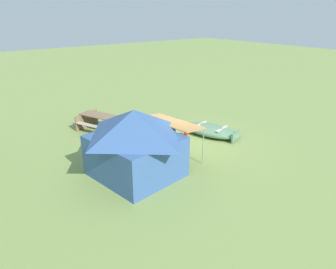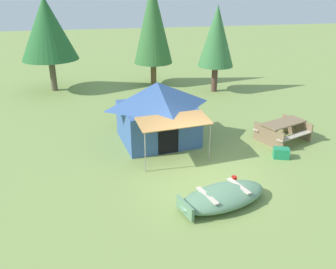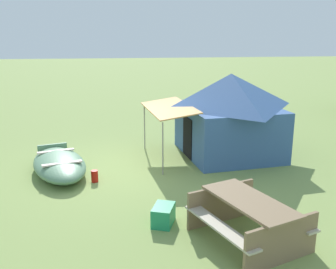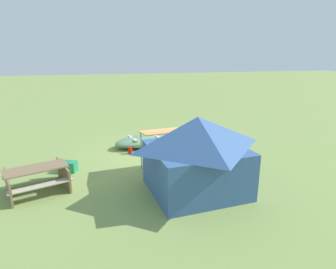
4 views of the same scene
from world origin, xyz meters
name	(u,v)px [view 4 (image 4 of 4)]	position (x,y,z in m)	size (l,w,h in m)	color
ground_plane	(154,157)	(0.00, 0.00, 0.00)	(80.00, 80.00, 0.00)	#81984F
beached_rowboat	(144,140)	(0.19, -1.54, 0.25)	(2.92, 1.96, 0.48)	slate
canvas_cabin_tent	(197,153)	(-0.83, 3.13, 1.22)	(3.28, 4.02, 2.35)	#3A5D98
picnic_table	(37,177)	(3.95, 2.18, 0.48)	(2.21, 2.02, 0.77)	#83694B
cooler_box	(69,167)	(3.19, 0.79, 0.18)	(0.54, 0.36, 0.37)	#1F8958
fuel_can	(130,150)	(0.89, -0.62, 0.14)	(0.17, 0.17, 0.28)	red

